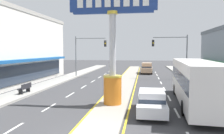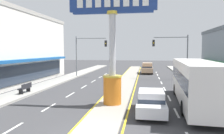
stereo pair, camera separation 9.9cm
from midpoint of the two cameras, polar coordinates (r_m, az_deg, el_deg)
median_strip at (r=27.60m, az=4.03°, el=-3.87°), size 2.19×52.00×0.14m
sidewalk_left at (r=27.90m, az=-15.06°, el=-3.88°), size 2.54×60.00×0.18m
sidewalk_right at (r=26.38m, az=23.49°, el=-4.56°), size 2.54×60.00×0.18m
lane_markings at (r=26.28m, az=3.77°, el=-4.43°), size 8.93×52.00×0.01m
district_sign at (r=15.36m, az=0.28°, el=3.93°), size 6.27×1.38×8.06m
traffic_light_left_side at (r=32.54m, az=-6.52°, el=4.74°), size 4.86×0.46×6.20m
traffic_light_right_side at (r=30.90m, az=16.44°, el=4.61°), size 4.86×0.46×6.20m
bus_near_right_lane at (r=16.87m, az=21.69°, el=-3.28°), size 3.16×11.33×3.26m
sedan_far_right_lane at (r=13.93m, az=10.62°, el=-9.13°), size 1.86×4.31×1.53m
suv_near_left_lane at (r=38.03m, az=9.53°, el=-0.26°), size 2.07×4.65×1.90m
street_bench at (r=21.01m, az=-22.07°, el=-5.19°), size 0.48×1.60×0.88m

